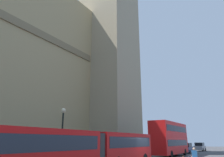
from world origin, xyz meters
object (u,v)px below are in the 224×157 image
double_decker_bus (170,138)px  sedan_trailing (200,147)px  articulated_bus (90,147)px  sedan_lead (186,148)px  street_lamp (62,132)px  traffic_cone_east (192,157)px

double_decker_bus → sedan_trailing: bearing=-0.5°
articulated_bus → double_decker_bus: double_decker_bus is taller
double_decker_bus → sedan_lead: size_ratio=2.49×
sedan_trailing → street_lamp: size_ratio=0.83×
articulated_bus → sedan_trailing: articulated_bus is taller
double_decker_bus → traffic_cone_east: size_ratio=18.92×
articulated_bus → sedan_lead: articulated_bus is taller
articulated_bus → traffic_cone_east: (15.59, -3.93, -1.46)m
double_decker_bus → articulated_bus: bearing=-180.0°
articulated_bus → double_decker_bus: bearing=0.0°
street_lamp → articulated_bus: bearing=-107.9°
double_decker_bus → traffic_cone_east: (-4.04, -3.93, -2.43)m
sedan_lead → double_decker_bus: bearing=-178.9°
sedan_lead → street_lamp: (-28.33, 4.31, 2.14)m
sedan_lead → traffic_cone_east: bearing=-163.8°
traffic_cone_east → double_decker_bus: bearing=44.2°
sedan_lead → traffic_cone_east: 14.80m
street_lamp → traffic_cone_east: bearing=-30.8°
street_lamp → sedan_lead: bearing=-8.6°
articulated_bus → double_decker_bus: (19.64, 0.00, 0.96)m
articulated_bus → sedan_lead: bearing=0.4°
articulated_bus → sedan_trailing: 40.54m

